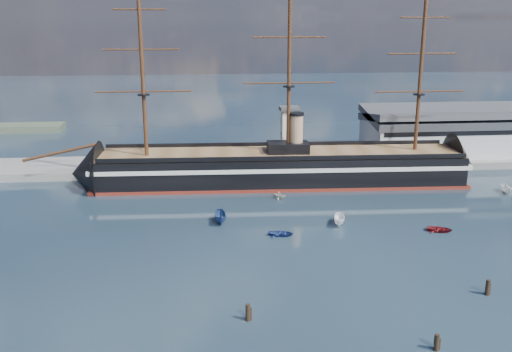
{
  "coord_description": "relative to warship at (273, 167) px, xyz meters",
  "views": [
    {
      "loc": [
        -20.19,
        -73.99,
        39.61
      ],
      "look_at": [
        -9.5,
        35.0,
        9.0
      ],
      "focal_mm": 40.0,
      "sensor_mm": 36.0,
      "label": 1
    }
  ],
  "objects": [
    {
      "name": "motorboat_f",
      "position": [
        53.16,
        -13.5,
        -4.04
      ],
      "size": [
        6.14,
        3.0,
        2.36
      ],
      "primitive_type": "imported",
      "rotation": [
        0.0,
        0.0,
        -0.15
      ],
      "color": "white",
      "rests_on": "ground"
    },
    {
      "name": "piling_near_mid",
      "position": [
        10.89,
        -74.64,
        -4.04
      ],
      "size": [
        0.64,
        0.64,
        2.88
      ],
      "primitive_type": "cylinder",
      "color": "black",
      "rests_on": "ground"
    },
    {
      "name": "motorboat_a",
      "position": [
        -13.78,
        -26.9,
        -4.04
      ],
      "size": [
        6.92,
        2.66,
        2.75
      ],
      "primitive_type": "imported",
      "rotation": [
        0.0,
        0.0,
        0.02
      ],
      "color": "navy",
      "rests_on": "ground"
    },
    {
      "name": "motorboat_b",
      "position": [
        -2.8,
        -34.96,
        -4.04
      ],
      "size": [
        1.8,
        3.07,
        1.35
      ],
      "primitive_type": "imported",
      "rotation": [
        0.0,
        0.0,
        1.33
      ],
      "color": "navy",
      "rests_on": "ground"
    },
    {
      "name": "ground",
      "position": [
        2.96,
        -20.0,
        -4.04
      ],
      "size": [
        600.0,
        600.0,
        0.0
      ],
      "primitive_type": "plane",
      "color": "black",
      "rests_on": "ground"
    },
    {
      "name": "piling_near_left",
      "position": [
        -11.6,
        -65.26,
        -4.04
      ],
      "size": [
        0.64,
        0.64,
        3.14
      ],
      "primitive_type": "cylinder",
      "color": "black",
      "rests_on": "ground"
    },
    {
      "name": "warship",
      "position": [
        0.0,
        0.0,
        0.0
      ],
      "size": [
        113.16,
        19.48,
        53.94
      ],
      "rotation": [
        0.0,
        0.0,
        -0.04
      ],
      "color": "black",
      "rests_on": "ground"
    },
    {
      "name": "warehouse",
      "position": [
        60.96,
        20.0,
        3.95
      ],
      "size": [
        63.0,
        21.0,
        11.6
      ],
      "color": "#B7BABC",
      "rests_on": "ground"
    },
    {
      "name": "motorboat_c",
      "position": [
        9.45,
        -30.48,
        -4.04
      ],
      "size": [
        6.69,
        3.81,
        2.52
      ],
      "primitive_type": "imported",
      "rotation": [
        0.0,
        0.0,
        -0.25
      ],
      "color": "white",
      "rests_on": "ground"
    },
    {
      "name": "motorboat_e",
      "position": [
        27.71,
        -35.77,
        -4.04
      ],
      "size": [
        2.17,
        3.19,
        1.38
      ],
      "primitive_type": "imported",
      "rotation": [
        0.0,
        0.0,
        1.2
      ],
      "color": "maroon",
      "rests_on": "ground"
    },
    {
      "name": "quay",
      "position": [
        12.96,
        16.0,
        -4.04
      ],
      "size": [
        180.0,
        18.0,
        2.0
      ],
      "primitive_type": "cube",
      "color": "slate",
      "rests_on": "ground"
    },
    {
      "name": "motorboat_d",
      "position": [
        0.03,
        -12.36,
        -4.04
      ],
      "size": [
        4.52,
        5.57,
        1.89
      ],
      "primitive_type": "imported",
      "rotation": [
        0.0,
        0.0,
        1.04
      ],
      "color": "beige",
      "rests_on": "ground"
    },
    {
      "name": "piling_near_right",
      "position": [
        24.19,
        -61.38,
        -4.04
      ],
      "size": [
        0.64,
        0.64,
        3.14
      ],
      "primitive_type": "cylinder",
      "color": "black",
      "rests_on": "ground"
    },
    {
      "name": "quay_tower",
      "position": [
        5.96,
        13.0,
        5.72
      ],
      "size": [
        5.0,
        5.0,
        15.0
      ],
      "color": "silver",
      "rests_on": "ground"
    }
  ]
}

